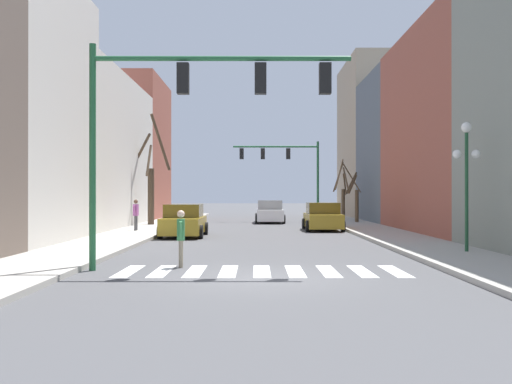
{
  "coord_description": "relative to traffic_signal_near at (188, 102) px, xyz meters",
  "views": [
    {
      "loc": [
        -0.16,
        -14.77,
        2.09
      ],
      "look_at": [
        -0.06,
        24.45,
        2.22
      ],
      "focal_mm": 42.0,
      "sensor_mm": 36.0,
      "label": 1
    }
  ],
  "objects": [
    {
      "name": "ground_plane",
      "position": [
        1.97,
        -1.52,
        -4.61
      ],
      "size": [
        240.0,
        240.0,
        0.0
      ],
      "primitive_type": "plane",
      "color": "#4C4C4F"
    },
    {
      "name": "sidewalk_left",
      "position": [
        -4.38,
        -1.52,
        -4.53
      ],
      "size": [
        2.97,
        90.0,
        0.15
      ],
      "color": "#ADA89E",
      "rests_on": "ground_plane"
    },
    {
      "name": "building_row_left",
      "position": [
        -8.87,
        15.92,
        0.44
      ],
      "size": [
        6.0,
        45.37,
        11.45
      ],
      "color": "#66564C",
      "rests_on": "ground_plane"
    },
    {
      "name": "building_row_right",
      "position": [
        12.8,
        18.75,
        1.15
      ],
      "size": [
        6.0,
        50.16,
        13.82
      ],
      "color": "gray",
      "rests_on": "ground_plane"
    },
    {
      "name": "crosswalk_stripes",
      "position": [
        1.97,
        -0.14,
        -4.61
      ],
      "size": [
        7.65,
        2.6,
        0.01
      ],
      "color": "white",
      "rests_on": "ground_plane"
    },
    {
      "name": "traffic_signal_near",
      "position": [
        0.0,
        0.0,
        0.0
      ],
      "size": [
        7.14,
        0.28,
        6.19
      ],
      "color": "#236038",
      "rests_on": "ground_plane"
    },
    {
      "name": "traffic_signal_far",
      "position": [
        4.14,
        29.8,
        -0.05
      ],
      "size": [
        6.62,
        0.28,
        6.15
      ],
      "color": "#236038",
      "rests_on": "ground_plane"
    },
    {
      "name": "street_lamp_right_corner",
      "position": [
        8.93,
        3.92,
        -1.37
      ],
      "size": [
        0.95,
        0.36,
        4.37
      ],
      "color": "#1E4C2D",
      "rests_on": "sidewalk_right"
    },
    {
      "name": "car_parked_left_far",
      "position": [
        2.81,
        27.2,
        -3.84
      ],
      "size": [
        2.12,
        4.87,
        1.63
      ],
      "rotation": [
        0.0,
        0.0,
        1.57
      ],
      "color": "white",
      "rests_on": "ground_plane"
    },
    {
      "name": "car_parked_right_near",
      "position": [
        -1.72,
        12.97,
        -3.86
      ],
      "size": [
        2.11,
        4.58,
        1.59
      ],
      "rotation": [
        0.0,
        0.0,
        1.57
      ],
      "color": "#A38423",
      "rests_on": "ground_plane"
    },
    {
      "name": "car_parked_left_mid",
      "position": [
        5.63,
        17.93,
        -3.86
      ],
      "size": [
        2.15,
        4.23,
        1.6
      ],
      "rotation": [
        0.0,
        0.0,
        1.57
      ],
      "color": "#A38423",
      "rests_on": "ground_plane"
    },
    {
      "name": "pedestrian_waiting_at_curb",
      "position": [
        -0.33,
        0.75,
        -3.65
      ],
      "size": [
        0.25,
        0.7,
        1.63
      ],
      "rotation": [
        0.0,
        0.0,
        1.66
      ],
      "color": "#7A705B",
      "rests_on": "ground_plane"
    },
    {
      "name": "pedestrian_on_left_sidewalk",
      "position": [
        -4.59,
        15.52,
        -3.48
      ],
      "size": [
        0.24,
        0.71,
        1.65
      ],
      "rotation": [
        0.0,
        0.0,
        4.65
      ],
      "color": "#4C4C51",
      "rests_on": "sidewalk_left"
    },
    {
      "name": "street_tree_right_near",
      "position": [
        8.7,
        25.22,
        -2.85
      ],
      "size": [
        1.15,
        2.06,
        3.48
      ],
      "color": "brown",
      "rests_on": "sidewalk_right"
    },
    {
      "name": "street_tree_left_near",
      "position": [
        -4.93,
        22.02,
        -1.69
      ],
      "size": [
        2.85,
        3.01,
        7.11
      ],
      "color": "#473828",
      "rests_on": "sidewalk_left"
    },
    {
      "name": "street_tree_right_far",
      "position": [
        8.27,
        27.84,
        -2.45
      ],
      "size": [
        2.03,
        2.32,
        4.53
      ],
      "color": "brown",
      "rests_on": "sidewalk_right"
    }
  ]
}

